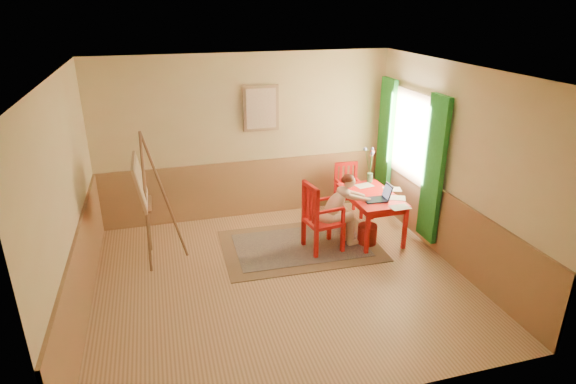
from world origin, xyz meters
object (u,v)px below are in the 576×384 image
object	(u,v)px
chair_back	(348,190)
laptop	(379,197)
table	(371,200)
easel	(143,187)
chair_left	(320,217)
figure	(339,208)

from	to	relation	value
chair_back	laptop	size ratio (longest dim) A/B	2.25
laptop	table	bearing A→B (deg)	91.14
laptop	easel	world-z (taller)	easel
table	laptop	xyz separation A→B (m)	(0.00, -0.24, 0.14)
chair_left	figure	size ratio (longest dim) A/B	0.94
figure	easel	xyz separation A→B (m)	(-2.80, 0.32, 0.52)
chair_left	laptop	size ratio (longest dim) A/B	2.64
table	figure	size ratio (longest dim) A/B	1.04
chair_left	figure	bearing A→B (deg)	8.89
figure	laptop	xyz separation A→B (m)	(0.62, -0.05, 0.13)
chair_left	easel	xyz separation A→B (m)	(-2.48, 0.37, 0.61)
table	figure	xyz separation A→B (m)	(-0.62, -0.19, 0.01)
figure	easel	world-z (taller)	easel
chair_left	chair_back	xyz separation A→B (m)	(0.91, 1.11, -0.08)
easel	figure	bearing A→B (deg)	-6.53
figure	laptop	size ratio (longest dim) A/B	2.81
table	laptop	bearing A→B (deg)	-88.86
figure	chair_back	bearing A→B (deg)	61.18
table	chair_left	bearing A→B (deg)	-165.81
table	chair_left	distance (m)	0.97
table	easel	bearing A→B (deg)	177.78
laptop	easel	size ratio (longest dim) A/B	0.21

